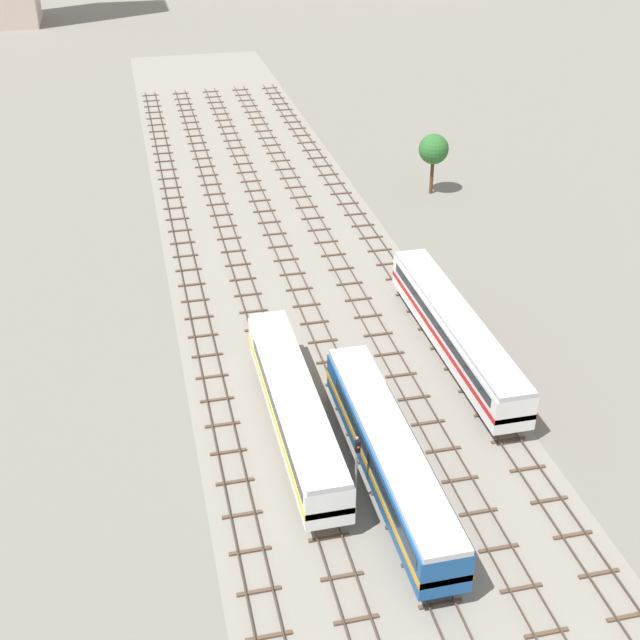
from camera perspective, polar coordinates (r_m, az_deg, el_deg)
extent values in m
plane|color=slate|center=(78.10, -1.93, 3.22)|extent=(480.00, 480.00, 0.00)
cube|color=gray|center=(78.10, -1.93, 3.22)|extent=(22.36, 176.00, 0.01)
cube|color=#47382D|center=(77.83, -9.25, 2.89)|extent=(0.07, 126.00, 0.15)
cube|color=#47382D|center=(77.91, -8.20, 3.01)|extent=(0.07, 126.00, 0.15)
cube|color=brown|center=(45.84, -3.47, -20.43)|extent=(2.40, 0.22, 0.14)
cube|color=brown|center=(47.78, -4.13, -17.70)|extent=(2.40, 0.22, 0.14)
cube|color=brown|center=(49.83, -4.72, -15.19)|extent=(2.40, 0.22, 0.14)
cube|color=brown|center=(51.97, -5.26, -12.88)|extent=(2.40, 0.22, 0.14)
cube|color=brown|center=(54.19, -5.74, -10.75)|extent=(2.40, 0.22, 0.14)
cube|color=brown|center=(56.48, -6.17, -8.80)|extent=(2.40, 0.22, 0.14)
cube|color=brown|center=(58.84, -6.57, -6.99)|extent=(2.40, 0.22, 0.14)
cube|color=brown|center=(61.25, -6.94, -5.33)|extent=(2.40, 0.22, 0.14)
cube|color=brown|center=(63.71, -7.27, -3.80)|extent=(2.40, 0.22, 0.14)
cube|color=brown|center=(66.22, -7.58, -2.38)|extent=(2.40, 0.22, 0.14)
cube|color=brown|center=(68.77, -7.87, -1.06)|extent=(2.40, 0.22, 0.14)
cube|color=brown|center=(71.35, -8.13, 0.16)|extent=(2.40, 0.22, 0.14)
cube|color=brown|center=(73.96, -8.38, 1.30)|extent=(2.40, 0.22, 0.14)
cube|color=brown|center=(76.60, -8.61, 2.35)|extent=(2.40, 0.22, 0.14)
cube|color=brown|center=(79.27, -8.82, 3.34)|extent=(2.40, 0.22, 0.14)
cube|color=brown|center=(81.96, -9.02, 4.26)|extent=(2.40, 0.22, 0.14)
cube|color=brown|center=(84.67, -9.21, 5.13)|extent=(2.40, 0.22, 0.14)
cube|color=brown|center=(87.40, -9.39, 5.94)|extent=(2.40, 0.22, 0.14)
cube|color=brown|center=(90.15, -9.55, 6.70)|extent=(2.40, 0.22, 0.14)
cube|color=brown|center=(92.91, -9.71, 7.41)|extent=(2.40, 0.22, 0.14)
cube|color=brown|center=(95.69, -9.86, 8.09)|extent=(2.40, 0.22, 0.14)
cube|color=brown|center=(98.48, -10.00, 8.72)|extent=(2.40, 0.22, 0.14)
cube|color=brown|center=(101.28, -10.14, 9.32)|extent=(2.40, 0.22, 0.14)
cube|color=brown|center=(104.09, -10.26, 9.89)|extent=(2.40, 0.22, 0.14)
cube|color=brown|center=(106.92, -10.38, 10.43)|extent=(2.40, 0.22, 0.14)
cube|color=brown|center=(109.75, -10.50, 10.94)|extent=(2.40, 0.22, 0.14)
cube|color=brown|center=(112.59, -10.61, 11.42)|extent=(2.40, 0.22, 0.14)
cube|color=brown|center=(115.44, -10.71, 11.88)|extent=(2.40, 0.22, 0.14)
cube|color=brown|center=(118.30, -10.81, 12.32)|extent=(2.40, 0.22, 0.14)
cube|color=brown|center=(121.16, -10.90, 12.74)|extent=(2.40, 0.22, 0.14)
cube|color=brown|center=(124.03, -11.00, 13.14)|extent=(2.40, 0.22, 0.14)
cube|color=brown|center=(126.91, -11.08, 13.52)|extent=(2.40, 0.22, 0.14)
cube|color=brown|center=(129.79, -11.17, 13.88)|extent=(2.40, 0.22, 0.14)
cube|color=brown|center=(132.68, -11.25, 14.23)|extent=(2.40, 0.22, 0.14)
cube|color=brown|center=(135.57, -11.32, 14.56)|extent=(2.40, 0.22, 0.14)
cube|color=#47382D|center=(78.17, -5.90, 3.27)|extent=(0.07, 126.00, 0.15)
cube|color=#47382D|center=(78.32, -4.86, 3.38)|extent=(0.07, 126.00, 0.15)
cube|color=brown|center=(46.47, 2.45, -19.45)|extent=(2.40, 0.22, 0.14)
cube|color=brown|center=(48.39, 1.48, -16.82)|extent=(2.40, 0.22, 0.14)
cube|color=brown|center=(50.41, 0.60, -14.39)|extent=(2.40, 0.22, 0.14)
cube|color=brown|center=(52.53, -0.19, -12.15)|extent=(2.40, 0.22, 0.14)
cube|color=brown|center=(54.72, -0.91, -10.09)|extent=(2.40, 0.22, 0.14)
cube|color=brown|center=(56.99, -1.56, -8.18)|extent=(2.40, 0.22, 0.14)
cube|color=brown|center=(59.33, -2.15, -6.42)|extent=(2.40, 0.22, 0.14)
cube|color=brown|center=(61.72, -2.70, -4.80)|extent=(2.40, 0.22, 0.14)
cube|color=brown|center=(64.17, -3.20, -3.30)|extent=(2.40, 0.22, 0.14)
cube|color=brown|center=(66.66, -3.66, -1.91)|extent=(2.40, 0.22, 0.14)
cube|color=brown|center=(69.19, -4.09, -0.62)|extent=(2.40, 0.22, 0.14)
cube|color=brown|center=(71.76, -4.49, 0.58)|extent=(2.40, 0.22, 0.14)
cube|color=brown|center=(74.36, -4.86, 1.70)|extent=(2.40, 0.22, 0.14)
cube|color=brown|center=(76.98, -5.21, 2.73)|extent=(2.40, 0.22, 0.14)
cube|color=brown|center=(79.64, -5.54, 3.71)|extent=(2.40, 0.22, 0.14)
cube|color=brown|center=(82.32, -5.84, 4.61)|extent=(2.40, 0.22, 0.14)
cube|color=brown|center=(85.02, -6.12, 5.46)|extent=(2.40, 0.22, 0.14)
cube|color=brown|center=(87.73, -6.39, 6.26)|extent=(2.40, 0.22, 0.14)
cube|color=brown|center=(90.47, -6.65, 7.01)|extent=(2.40, 0.22, 0.14)
cube|color=brown|center=(93.23, -6.88, 7.71)|extent=(2.40, 0.22, 0.14)
cube|color=brown|center=(95.99, -7.11, 8.38)|extent=(2.40, 0.22, 0.14)
cube|color=brown|center=(98.77, -7.32, 9.00)|extent=(2.40, 0.22, 0.14)
cube|color=brown|center=(101.57, -7.53, 9.60)|extent=(2.40, 0.22, 0.14)
cube|color=brown|center=(104.37, -7.72, 10.16)|extent=(2.40, 0.22, 0.14)
cube|color=brown|center=(107.19, -7.90, 10.69)|extent=(2.40, 0.22, 0.14)
cube|color=brown|center=(110.02, -8.08, 11.19)|extent=(2.40, 0.22, 0.14)
cube|color=brown|center=(112.85, -8.24, 11.67)|extent=(2.40, 0.22, 0.14)
cube|color=brown|center=(115.69, -8.40, 12.12)|extent=(2.40, 0.22, 0.14)
cube|color=brown|center=(118.54, -8.55, 12.56)|extent=(2.40, 0.22, 0.14)
cube|color=brown|center=(121.40, -8.70, 12.97)|extent=(2.40, 0.22, 0.14)
cube|color=brown|center=(124.27, -8.83, 13.36)|extent=(2.40, 0.22, 0.14)
cube|color=brown|center=(127.14, -8.97, 13.74)|extent=(2.40, 0.22, 0.14)
cube|color=brown|center=(130.01, -9.09, 14.10)|extent=(2.40, 0.22, 0.14)
cube|color=brown|center=(132.90, -9.22, 14.44)|extent=(2.40, 0.22, 0.14)
cube|color=brown|center=(135.78, -9.33, 14.77)|extent=(2.40, 0.22, 0.14)
cube|color=#47382D|center=(78.76, -2.59, 3.62)|extent=(0.07, 126.00, 0.15)
cube|color=#47382D|center=(79.00, -1.57, 3.73)|extent=(0.07, 126.00, 0.15)
cube|color=brown|center=(47.54, 8.08, -18.33)|extent=(2.40, 0.22, 0.14)
cube|color=brown|center=(49.41, 6.84, -15.83)|extent=(2.40, 0.22, 0.14)
cube|color=brown|center=(51.40, 5.72, -13.51)|extent=(2.40, 0.22, 0.14)
cube|color=brown|center=(53.47, 4.71, -11.36)|extent=(2.40, 0.22, 0.14)
cube|color=brown|center=(55.63, 3.78, -9.37)|extent=(2.40, 0.22, 0.14)
cube|color=brown|center=(57.87, 2.94, -7.53)|extent=(2.40, 0.22, 0.14)
cube|color=brown|center=(60.17, 2.16, -5.83)|extent=(2.40, 0.22, 0.14)
cube|color=brown|center=(62.53, 1.45, -4.26)|extent=(2.40, 0.22, 0.14)
cube|color=brown|center=(64.95, 0.79, -2.80)|extent=(2.40, 0.22, 0.14)
cube|color=brown|center=(67.41, 0.18, -1.44)|extent=(2.40, 0.22, 0.14)
cube|color=brown|center=(69.91, -0.38, -0.18)|extent=(2.40, 0.22, 0.14)
cube|color=brown|center=(72.45, -0.91, 0.99)|extent=(2.40, 0.22, 0.14)
cube|color=brown|center=(75.03, -1.40, 2.08)|extent=(2.40, 0.22, 0.14)
cube|color=brown|center=(77.63, -1.86, 3.10)|extent=(2.40, 0.22, 0.14)
cube|color=brown|center=(80.27, -2.29, 4.05)|extent=(2.40, 0.22, 0.14)
cube|color=brown|center=(82.92, -2.69, 4.94)|extent=(2.40, 0.22, 0.14)
cube|color=brown|center=(85.60, -3.07, 5.78)|extent=(2.40, 0.22, 0.14)
cube|color=brown|center=(88.31, -3.42, 6.56)|extent=(2.40, 0.22, 0.14)
cube|color=brown|center=(91.03, -3.76, 7.30)|extent=(2.40, 0.22, 0.14)
cube|color=brown|center=(93.76, -4.08, 7.99)|extent=(2.40, 0.22, 0.14)
cube|color=brown|center=(96.51, -4.38, 8.65)|extent=(2.40, 0.22, 0.14)
cube|color=brown|center=(99.28, -4.66, 9.26)|extent=(2.40, 0.22, 0.14)
cube|color=brown|center=(102.06, -4.93, 9.85)|extent=(2.40, 0.22, 0.14)
cube|color=brown|center=(104.85, -5.19, 10.40)|extent=(2.40, 0.22, 0.14)
cube|color=brown|center=(107.66, -5.43, 10.93)|extent=(2.40, 0.22, 0.14)
cube|color=brown|center=(110.47, -5.67, 11.42)|extent=(2.40, 0.22, 0.14)
cube|color=brown|center=(113.29, -5.89, 11.89)|extent=(2.40, 0.22, 0.14)
cube|color=brown|center=(116.13, -6.10, 12.34)|extent=(2.40, 0.22, 0.14)
cube|color=brown|center=(118.97, -6.30, 12.77)|extent=(2.40, 0.22, 0.14)
cube|color=brown|center=(121.81, -6.49, 13.18)|extent=(2.40, 0.22, 0.14)
cube|color=brown|center=(124.67, -6.68, 13.57)|extent=(2.40, 0.22, 0.14)
cube|color=brown|center=(127.53, -6.86, 13.94)|extent=(2.40, 0.22, 0.14)
cube|color=brown|center=(130.40, -7.03, 14.29)|extent=(2.40, 0.22, 0.14)
cube|color=brown|center=(133.27, -7.19, 14.63)|extent=(2.40, 0.22, 0.14)
cube|color=brown|center=(136.15, -7.35, 14.96)|extent=(2.40, 0.22, 0.14)
cube|color=#47382D|center=(79.62, 0.66, 3.96)|extent=(0.07, 126.00, 0.15)
cube|color=#47382D|center=(79.94, 1.66, 4.07)|extent=(0.07, 126.00, 0.15)
cube|color=brown|center=(47.32, 14.95, -19.64)|extent=(2.40, 0.22, 0.14)
cube|color=brown|center=(49.02, 13.35, -17.12)|extent=(2.40, 0.22, 0.14)
cube|color=brown|center=(50.84, 11.90, -14.76)|extent=(2.40, 0.22, 0.14)
cube|color=brown|center=(52.76, 10.58, -12.57)|extent=(2.40, 0.22, 0.14)
cube|color=brown|center=(54.79, 9.37, -10.52)|extent=(2.40, 0.22, 0.14)
cube|color=brown|center=(56.90, 8.27, -8.63)|extent=(2.40, 0.22, 0.14)
cube|color=brown|center=(59.09, 7.26, -6.86)|extent=(2.40, 0.22, 0.14)
cube|color=brown|center=(61.34, 6.32, -5.23)|extent=(2.40, 0.22, 0.14)
cube|color=brown|center=(63.66, 5.46, -3.71)|extent=(2.40, 0.22, 0.14)
cube|color=brown|center=(66.03, 4.66, -2.29)|extent=(2.40, 0.22, 0.14)
cube|color=brown|center=(68.46, 3.92, -0.98)|extent=(2.40, 0.22, 0.14)
cube|color=brown|center=(70.92, 3.23, 0.25)|extent=(2.40, 0.22, 0.14)
cube|color=brown|center=(73.43, 2.59, 1.39)|extent=(2.40, 0.22, 0.14)
cube|color=brown|center=(75.97, 1.99, 2.45)|extent=(2.40, 0.22, 0.14)
cube|color=brown|center=(78.55, 1.43, 3.45)|extent=(2.40, 0.22, 0.14)
cube|color=brown|center=(81.15, 0.90, 4.38)|extent=(2.40, 0.22, 0.14)
cube|color=brown|center=(83.78, 0.41, 5.25)|extent=(2.40, 0.22, 0.14)
cube|color=brown|center=(86.43, -0.06, 6.07)|extent=(2.40, 0.22, 0.14)
cube|color=brown|center=(89.11, -0.50, 6.84)|extent=(2.40, 0.22, 0.14)
cube|color=brown|center=(91.80, -0.91, 7.57)|extent=(2.40, 0.22, 0.14)
cube|color=brown|center=(94.52, -1.31, 8.25)|extent=(2.40, 0.22, 0.14)
cube|color=brown|center=(97.25, -1.68, 8.89)|extent=(2.40, 0.22, 0.14)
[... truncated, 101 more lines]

